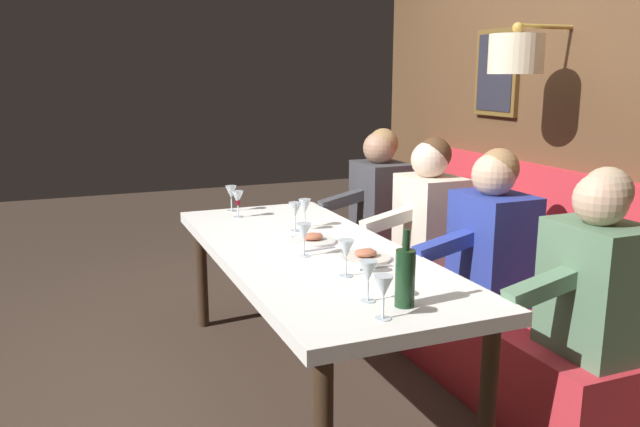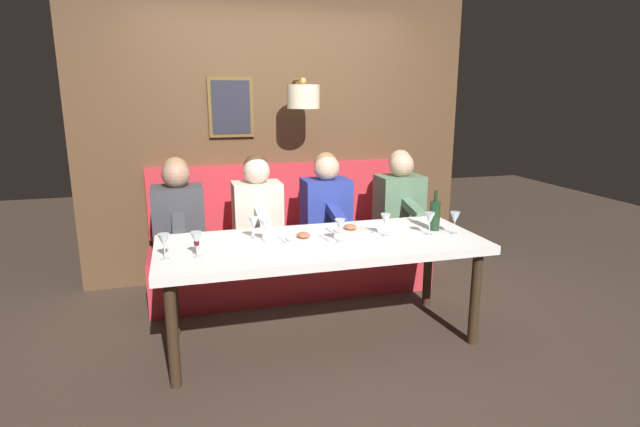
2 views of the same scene
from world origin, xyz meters
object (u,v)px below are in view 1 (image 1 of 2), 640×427
object	(u,v)px
diner_nearest	(596,269)
wine_glass_5	(305,207)
diner_near	(492,232)
diner_middle	(430,209)
wine_glass_2	(346,250)
wine_glass_3	(368,273)
wine_glass_7	(304,233)
wine_glass_1	(295,211)
wine_glass_6	(231,193)
wine_bottle	(405,277)
wine_glass_4	(384,288)
dining_table	(311,262)
wine_glass_0	(238,199)
diner_far	(380,191)

from	to	relation	value
diner_nearest	wine_glass_5	distance (m)	1.61
diner_near	wine_glass_5	xyz separation A→B (m)	(-0.74, 0.74, 0.04)
diner_middle	wine_glass_2	world-z (taller)	diner_middle
wine_glass_3	wine_glass_7	xyz separation A→B (m)	(-0.01, 0.68, 0.00)
wine_glass_1	wine_glass_3	size ratio (longest dim) A/B	1.00
diner_middle	wine_glass_6	size ratio (longest dim) A/B	4.82
wine_glass_1	wine_glass_5	size ratio (longest dim) A/B	1.00
wine_bottle	wine_glass_2	bearing A→B (deg)	97.63
diner_middle	wine_glass_3	bearing A→B (deg)	-131.03
diner_nearest	wine_glass_7	size ratio (longest dim) A/B	4.82
wine_glass_4	wine_glass_5	size ratio (longest dim) A/B	1.00
wine_glass_5	wine_bottle	size ratio (longest dim) A/B	0.55
dining_table	wine_glass_0	xyz separation A→B (m)	(-0.15, 0.84, 0.18)
wine_glass_4	wine_glass_7	distance (m)	0.86
diner_nearest	wine_glass_3	world-z (taller)	diner_nearest
wine_glass_3	wine_bottle	bearing A→B (deg)	-41.81
diner_middle	wine_bottle	bearing A→B (deg)	-125.35
wine_glass_6	diner_near	bearing A→B (deg)	-52.39
wine_glass_4	wine_glass_5	bearing A→B (deg)	80.41
wine_glass_0	dining_table	bearing A→B (deg)	-80.13
wine_glass_0	wine_bottle	xyz separation A→B (m)	(0.18, -1.72, 0.00)
dining_table	diner_far	bearing A→B (deg)	47.05
dining_table	diner_nearest	xyz separation A→B (m)	(0.88, -0.98, 0.14)
diner_middle	wine_glass_7	size ratio (longest dim) A/B	4.82
diner_near	wine_glass_7	distance (m)	0.98
diner_middle	wine_glass_7	distance (m)	1.05
diner_near	diner_far	distance (m)	1.24
wine_glass_2	wine_glass_6	world-z (taller)	same
diner_nearest	wine_bottle	distance (m)	0.85
wine_glass_7	wine_bottle	size ratio (longest dim) A/B	0.55
wine_glass_5	wine_glass_7	bearing A→B (deg)	-111.30
diner_far	wine_bottle	bearing A→B (deg)	-114.77
diner_nearest	diner_middle	world-z (taller)	same
wine_glass_6	wine_glass_3	bearing A→B (deg)	-87.84
wine_glass_2	diner_middle	bearing A→B (deg)	40.74
diner_near	wine_glass_5	bearing A→B (deg)	135.18
wine_glass_1	wine_glass_7	bearing A→B (deg)	-105.31
wine_glass_7	wine_glass_1	bearing A→B (deg)	74.69
wine_glass_2	diner_near	bearing A→B (deg)	10.98
diner_near	wine_glass_4	world-z (taller)	diner_near
diner_near	wine_glass_3	distance (m)	1.07
wine_glass_5	wine_glass_7	distance (m)	0.60
wine_bottle	dining_table	bearing A→B (deg)	92.47
diner_nearest	wine_glass_6	bearing A→B (deg)	116.85
wine_glass_0	wine_glass_3	distance (m)	1.63
diner_middle	wine_glass_5	world-z (taller)	diner_middle
diner_nearest	wine_glass_7	bearing A→B (deg)	137.65
wine_glass_5	wine_bottle	world-z (taller)	wine_bottle
wine_glass_0	wine_glass_1	world-z (taller)	same
diner_nearest	wine_glass_3	bearing A→B (deg)	168.23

